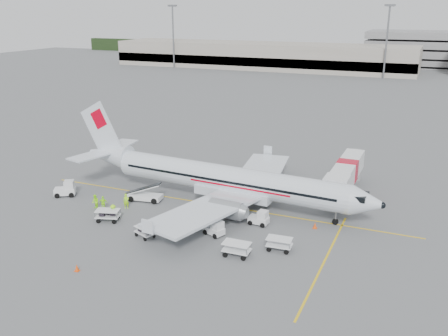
{
  "coord_description": "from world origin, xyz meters",
  "views": [
    {
      "loc": [
        21.32,
        -47.68,
        21.18
      ],
      "look_at": [
        0.0,
        2.0,
        3.8
      ],
      "focal_mm": 40.0,
      "sensor_mm": 36.0,
      "label": 1
    }
  ],
  "objects": [
    {
      "name": "cart_empty_a",
      "position": [
        9.7,
        -7.81,
        0.61
      ],
      "size": [
        2.42,
        1.54,
        1.21
      ],
      "primitive_type": null,
      "rotation": [
        0.0,
        0.0,
        0.07
      ],
      "color": "silver",
      "rests_on": "ground"
    },
    {
      "name": "tug_aft",
      "position": [
        -17.67,
        -4.43,
        0.92
      ],
      "size": [
        2.74,
        2.39,
        1.84
      ],
      "primitive_type": null,
      "rotation": [
        0.0,
        0.0,
        0.54
      ],
      "color": "silver",
      "rests_on": "ground"
    },
    {
      "name": "tug_fore",
      "position": [
        6.06,
        -3.13,
        0.78
      ],
      "size": [
        2.08,
        1.28,
        1.55
      ],
      "primitive_type": null,
      "rotation": [
        0.0,
        0.0,
        -0.07
      ],
      "color": "silver",
      "rests_on": "ground"
    },
    {
      "name": "terminal_west",
      "position": [
        -40.0,
        130.0,
        4.5
      ],
      "size": [
        110.0,
        22.0,
        9.0
      ],
      "primitive_type": null,
      "color": "gray",
      "rests_on": "ground"
    },
    {
      "name": "cone_port",
      "position": [
        -2.67,
        11.05,
        0.33
      ],
      "size": [
        0.41,
        0.41,
        0.66
      ],
      "primitive_type": "cone",
      "color": "#EC470C",
      "rests_on": "ground"
    },
    {
      "name": "tug_mid",
      "position": [
        2.89,
        -7.18,
        0.77
      ],
      "size": [
        2.28,
        1.79,
        1.54
      ],
      "primitive_type": null,
      "rotation": [
        0.0,
        0.0,
        -0.37
      ],
      "color": "silver",
      "rests_on": "ground"
    },
    {
      "name": "stripe_lead",
      "position": [
        0.0,
        0.0,
        0.01
      ],
      "size": [
        44.0,
        0.2,
        0.01
      ],
      "primitive_type": "cube",
      "color": "yellow",
      "rests_on": "ground"
    },
    {
      "name": "jet_bridge",
      "position": [
        12.64,
        9.28,
        2.05
      ],
      "size": [
        3.0,
        15.62,
        4.1
      ],
      "primitive_type": null,
      "rotation": [
        0.0,
        0.0,
        -0.0
      ],
      "color": "silver",
      "rests_on": "ground"
    },
    {
      "name": "aircraft",
      "position": [
        1.02,
        0.79,
        5.02
      ],
      "size": [
        38.36,
        31.04,
        10.05
      ],
      "primitive_type": null,
      "rotation": [
        0.0,
        0.0,
        -0.07
      ],
      "color": "silver",
      "rests_on": "ground"
    },
    {
      "name": "crew_d",
      "position": [
        -10.91,
        -6.18,
        0.8
      ],
      "size": [
        1.01,
        0.73,
        1.6
      ],
      "primitive_type": "imported",
      "rotation": [
        0.0,
        0.0,
        3.55
      ],
      "color": "#94E712",
      "rests_on": "ground"
    },
    {
      "name": "mast_center",
      "position": [
        5.0,
        118.0,
        11.0
      ],
      "size": [
        3.2,
        1.2,
        22.0
      ],
      "primitive_type": null,
      "color": "slate",
      "rests_on": "ground"
    },
    {
      "name": "mast_west",
      "position": [
        -70.0,
        118.0,
        11.0
      ],
      "size": [
        3.2,
        1.2,
        22.0
      ],
      "primitive_type": null,
      "color": "slate",
      "rests_on": "ground"
    },
    {
      "name": "crew_c",
      "position": [
        -8.38,
        -7.9,
        0.82
      ],
      "size": [
        0.99,
        1.21,
        1.64
      ],
      "primitive_type": "imported",
      "rotation": [
        0.0,
        0.0,
        2.0
      ],
      "color": "#94E712",
      "rests_on": "ground"
    },
    {
      "name": "cart_empty_b",
      "position": [
        6.53,
        -10.35,
        0.64
      ],
      "size": [
        2.51,
        1.53,
        1.29
      ],
      "primitive_type": null,
      "rotation": [
        0.0,
        0.0,
        0.03
      ],
      "color": "silver",
      "rests_on": "ground"
    },
    {
      "name": "stripe_cross",
      "position": [
        14.0,
        -8.0,
        0.01
      ],
      "size": [
        0.2,
        20.0,
        0.01
      ],
      "primitive_type": "cube",
      "color": "yellow",
      "rests_on": "ground"
    },
    {
      "name": "cart_loaded_a",
      "position": [
        -3.07,
        -10.29,
        0.53
      ],
      "size": [
        2.34,
        1.88,
        1.06
      ],
      "primitive_type": null,
      "rotation": [
        0.0,
        0.0,
        -0.39
      ],
      "color": "silver",
      "rests_on": "ground"
    },
    {
      "name": "treeline",
      "position": [
        0.0,
        175.0,
        3.0
      ],
      "size": [
        300.0,
        3.0,
        6.0
      ],
      "primitive_type": null,
      "color": "black",
      "rests_on": "ground"
    },
    {
      "name": "cone_stbd",
      "position": [
        -4.86,
        -18.18,
        0.32
      ],
      "size": [
        0.39,
        0.39,
        0.64
      ],
      "primitive_type": "cone",
      "color": "#EC470C",
      "rests_on": "ground"
    },
    {
      "name": "cart_loaded_b",
      "position": [
        -8.63,
        -8.53,
        0.63
      ],
      "size": [
        2.72,
        2.07,
        1.25
      ],
      "primitive_type": null,
      "rotation": [
        0.0,
        0.0,
        0.3
      ],
      "color": "silver",
      "rests_on": "ground"
    },
    {
      "name": "crew_b",
      "position": [
        -11.83,
        -6.35,
        0.84
      ],
      "size": [
        1.01,
        0.92,
        1.68
      ],
      "primitive_type": "imported",
      "rotation": [
        0.0,
        0.0,
        -0.43
      ],
      "color": "#94E712",
      "rests_on": "ground"
    },
    {
      "name": "crew_a",
      "position": [
        -8.82,
        -4.85,
        0.86
      ],
      "size": [
        0.74,
        0.66,
        1.72
      ],
      "primitive_type": "imported",
      "rotation": [
        0.0,
        0.0,
        0.49
      ],
      "color": "#94E712",
      "rests_on": "ground"
    },
    {
      "name": "cone_nose",
      "position": [
        11.61,
        -1.79,
        0.34
      ],
      "size": [
        0.41,
        0.41,
        0.68
      ],
      "primitive_type": "cone",
      "color": "#EC470C",
      "rests_on": "ground"
    },
    {
      "name": "belt_loader",
      "position": [
        -8.17,
        -2.0,
        1.41
      ],
      "size": [
        5.43,
        2.71,
        2.81
      ],
      "primitive_type": null,
      "rotation": [
        0.0,
        0.0,
        0.15
      ],
      "color": "silver",
      "rests_on": "ground"
    },
    {
      "name": "ground",
      "position": [
        0.0,
        0.0,
        0.0
      ],
      "size": [
        360.0,
        360.0,
        0.0
      ],
      "primitive_type": "plane",
      "color": "#56595B"
    }
  ]
}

